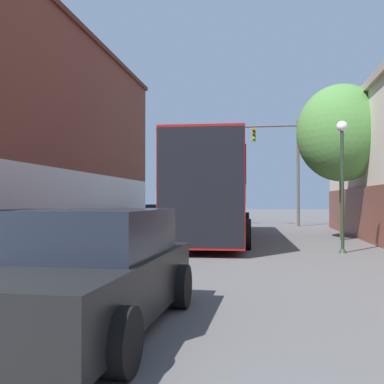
% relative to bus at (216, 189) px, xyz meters
% --- Properties ---
extents(lane_center_line, '(0.14, 41.71, 0.01)m').
position_rel_bus_xyz_m(lane_center_line, '(-1.57, -0.96, -2.08)').
color(lane_center_line, silver).
rests_on(lane_center_line, ground_plane).
extents(building_left_brick, '(8.68, 29.13, 11.47)m').
position_rel_bus_xyz_m(building_left_brick, '(-12.20, 4.79, 3.77)').
color(building_left_brick, brown).
rests_on(building_left_brick, ground_plane).
extents(bus, '(3.13, 12.92, 3.72)m').
position_rel_bus_xyz_m(bus, '(0.00, 0.00, 0.00)').
color(bus, maroon).
rests_on(bus, ground_plane).
extents(hatchback_foreground, '(1.99, 4.32, 1.48)m').
position_rel_bus_xyz_m(hatchback_foreground, '(-0.19, -13.29, -1.38)').
color(hatchback_foreground, black).
rests_on(hatchback_foreground, ground_plane).
extents(parked_car_left_near, '(2.47, 4.62, 1.31)m').
position_rel_bus_xyz_m(parked_car_left_near, '(-5.36, 12.88, -1.45)').
color(parked_car_left_near, red).
rests_on(parked_car_left_near, ground_plane).
extents(parked_car_left_mid, '(2.11, 4.47, 1.31)m').
position_rel_bus_xyz_m(parked_car_left_mid, '(-5.90, -4.32, -1.46)').
color(parked_car_left_mid, black).
rests_on(parked_car_left_mid, ground_plane).
extents(traffic_signal_gantry, '(9.18, 0.36, 6.57)m').
position_rel_bus_xyz_m(traffic_signal_gantry, '(1.09, 9.88, 2.85)').
color(traffic_signal_gantry, '#514C47').
rests_on(traffic_signal_gantry, ground_plane).
extents(street_lamp, '(0.33, 0.33, 4.04)m').
position_rel_bus_xyz_m(street_lamp, '(4.33, -4.41, 0.33)').
color(street_lamp, '#233323').
rests_on(street_lamp, ground_plane).
extents(street_tree_near, '(3.59, 3.23, 6.32)m').
position_rel_bus_xyz_m(street_tree_near, '(5.11, 0.26, 2.26)').
color(street_tree_near, '#4C3823').
rests_on(street_tree_near, ground_plane).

